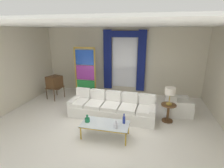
# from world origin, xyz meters

# --- Properties ---
(ground_plane) EXTENTS (16.00, 16.00, 0.00)m
(ground_plane) POSITION_xyz_m (0.00, 0.00, 0.00)
(ground_plane) COLOR white
(wall_rear) EXTENTS (8.00, 0.12, 3.00)m
(wall_rear) POSITION_xyz_m (0.00, 3.06, 1.50)
(wall_rear) COLOR beige
(wall_rear) RESTS_ON ground
(wall_left) EXTENTS (0.12, 7.00, 3.00)m
(wall_left) POSITION_xyz_m (-3.66, 0.60, 1.50)
(wall_left) COLOR beige
(wall_left) RESTS_ON ground
(ceiling_slab) EXTENTS (8.00, 7.60, 0.04)m
(ceiling_slab) POSITION_xyz_m (0.00, 0.80, 3.02)
(ceiling_slab) COLOR white
(curtained_window) EXTENTS (2.00, 0.17, 2.70)m
(curtained_window) POSITION_xyz_m (0.15, 2.89, 1.74)
(curtained_window) COLOR white
(curtained_window) RESTS_ON ground
(couch_white_long) EXTENTS (2.95, 1.05, 0.86)m
(couch_white_long) POSITION_xyz_m (0.14, 0.54, 0.31)
(couch_white_long) COLOR white
(couch_white_long) RESTS_ON ground
(coffee_table) EXTENTS (1.32, 0.64, 0.41)m
(coffee_table) POSITION_xyz_m (0.22, -0.72, 0.37)
(coffee_table) COLOR silver
(coffee_table) RESTS_ON ground
(bottle_blue_decanter) EXTENTS (0.07, 0.07, 0.29)m
(bottle_blue_decanter) POSITION_xyz_m (0.72, -0.58, 0.53)
(bottle_blue_decanter) COLOR navy
(bottle_blue_decanter) RESTS_ON coffee_table
(bottle_crystal_tall) EXTENTS (0.12, 0.12, 0.22)m
(bottle_crystal_tall) POSITION_xyz_m (0.55, -0.86, 0.49)
(bottle_crystal_tall) COLOR silver
(bottle_crystal_tall) RESTS_ON coffee_table
(bottle_amber_squat) EXTENTS (0.14, 0.14, 0.22)m
(bottle_amber_squat) POSITION_xyz_m (-0.29, -0.74, 0.48)
(bottle_amber_squat) COLOR #196B3D
(bottle_amber_squat) RESTS_ON coffee_table
(vintage_tv) EXTENTS (0.66, 0.72, 1.35)m
(vintage_tv) POSITION_xyz_m (-2.67, 1.58, 0.73)
(vintage_tv) COLOR brown
(vintage_tv) RESTS_ON ground
(armchair_white) EXTENTS (0.91, 0.90, 0.80)m
(armchair_white) POSITION_xyz_m (2.35, 1.21, 0.29)
(armchair_white) COLOR white
(armchair_white) RESTS_ON ground
(stained_glass_divider) EXTENTS (0.95, 0.05, 2.20)m
(stained_glass_divider) POSITION_xyz_m (-1.44, 2.10, 1.06)
(stained_glass_divider) COLOR gold
(stained_glass_divider) RESTS_ON ground
(peacock_figurine) EXTENTS (0.44, 0.60, 0.50)m
(peacock_figurine) POSITION_xyz_m (-1.12, 1.65, 0.22)
(peacock_figurine) COLOR beige
(peacock_figurine) RESTS_ON ground
(round_side_table) EXTENTS (0.48, 0.48, 0.59)m
(round_side_table) POSITION_xyz_m (1.99, 0.58, 0.36)
(round_side_table) COLOR brown
(round_side_table) RESTS_ON ground
(table_lamp_brass) EXTENTS (0.32, 0.32, 0.57)m
(table_lamp_brass) POSITION_xyz_m (1.99, 0.58, 1.03)
(table_lamp_brass) COLOR #B29338
(table_lamp_brass) RESTS_ON round_side_table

